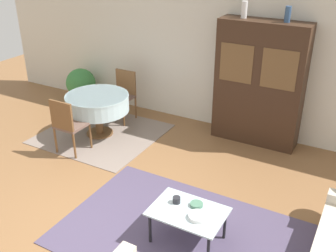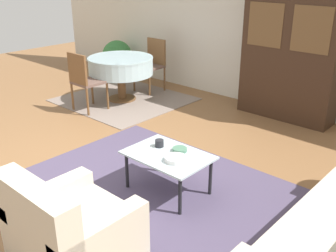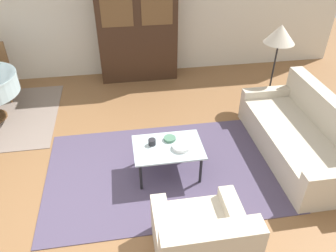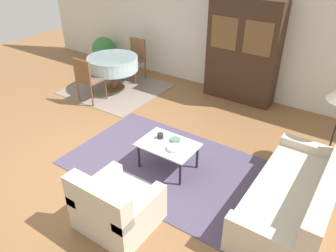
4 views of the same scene
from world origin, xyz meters
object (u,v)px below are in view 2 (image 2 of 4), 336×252
at_px(armchair, 69,230).
at_px(dining_chair_near, 84,79).
at_px(display_cabinet, 292,51).
at_px(bowl_small, 180,150).
at_px(coffee_table, 168,158).
at_px(cup, 159,143).
at_px(bowl, 176,159).
at_px(potted_plant, 117,56).
at_px(dining_table, 121,66).
at_px(dining_chair_far, 152,62).

height_order(armchair, dining_chair_near, dining_chair_near).
relative_size(display_cabinet, bowl_small, 13.74).
relative_size(coffee_table, cup, 9.22).
xyz_separation_m(bowl, bowl_small, (-0.11, 0.19, -0.00)).
xyz_separation_m(dining_chair_near, bowl_small, (2.68, -0.80, -0.09)).
distance_m(cup, bowl_small, 0.24).
bearing_deg(coffee_table, potted_plant, 145.22).
bearing_deg(coffee_table, dining_table, 147.10).
distance_m(display_cabinet, potted_plant, 3.80).
relative_size(dining_chair_near, potted_plant, 1.24).
bearing_deg(dining_chair_far, dining_chair_near, 90.00).
distance_m(dining_chair_near, cup, 2.60).
bearing_deg(potted_plant, cup, -35.40).
bearing_deg(armchair, display_cabinet, 93.25).
relative_size(armchair, dining_table, 0.78).
relative_size(cup, potted_plant, 0.12).
relative_size(armchair, dining_chair_near, 0.91).
relative_size(cup, bowl, 0.43).
distance_m(dining_chair_near, dining_chair_far, 1.55).
bearing_deg(display_cabinet, coffee_table, -87.63).
xyz_separation_m(cup, bowl_small, (0.23, 0.06, -0.02)).
xyz_separation_m(dining_table, dining_chair_far, (0.00, 0.78, -0.06)).
bearing_deg(coffee_table, display_cabinet, 92.37).
bearing_deg(dining_chair_near, dining_table, 90.00).
height_order(armchair, coffee_table, armchair).
bearing_deg(armchair, cup, 102.62).
distance_m(coffee_table, dining_chair_far, 3.63).
xyz_separation_m(bowl_small, potted_plant, (-3.91, 2.56, -0.01)).
height_order(display_cabinet, bowl, display_cabinet).
distance_m(dining_table, potted_plant, 1.58).
relative_size(armchair, coffee_table, 1.01).
bearing_deg(dining_chair_near, bowl, -19.53).
bearing_deg(dining_chair_far, bowl_small, 138.75).
bearing_deg(dining_chair_near, cup, -19.32).
bearing_deg(cup, dining_chair_near, 160.68).
height_order(display_cabinet, cup, display_cabinet).
bearing_deg(display_cabinet, armchair, -86.75).
xyz_separation_m(coffee_table, dining_chair_near, (-2.64, 0.93, 0.16)).
bearing_deg(armchair, coffee_table, 95.18).
distance_m(dining_chair_far, bowl_small, 3.57).
xyz_separation_m(dining_chair_near, bowl, (2.80, -0.99, -0.09)).
bearing_deg(cup, armchair, -77.38).
relative_size(coffee_table, dining_chair_far, 0.90).
bearing_deg(bowl, cup, 158.98).
distance_m(display_cabinet, dining_chair_far, 2.60).
distance_m(display_cabinet, dining_table, 2.81).
relative_size(dining_chair_near, bowl, 4.38).
xyz_separation_m(coffee_table, display_cabinet, (-0.12, 2.87, 0.66)).
relative_size(coffee_table, display_cabinet, 0.41).
bearing_deg(dining_table, bowl, -32.32).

